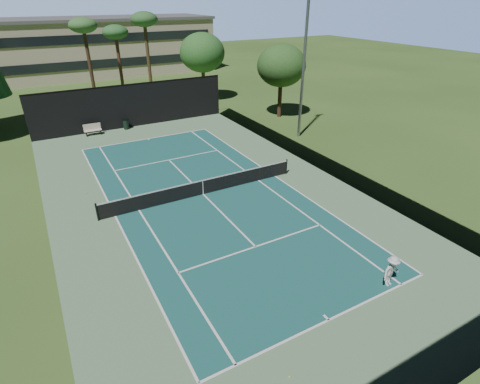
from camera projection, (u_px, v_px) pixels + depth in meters
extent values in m
plane|color=#375821|center=(203.00, 194.00, 23.70)|extent=(160.00, 160.00, 0.00)
cube|color=#5F855D|center=(203.00, 194.00, 23.70)|extent=(18.00, 32.00, 0.01)
cube|color=#1A5552|center=(203.00, 194.00, 23.70)|extent=(10.97, 23.77, 0.01)
cube|color=white|center=(329.00, 320.00, 14.50)|extent=(10.97, 0.10, 0.01)
cube|color=white|center=(148.00, 139.00, 32.88)|extent=(10.97, 0.10, 0.01)
cube|color=white|center=(256.00, 247.00, 18.74)|extent=(8.23, 0.10, 0.01)
cube|color=white|center=(169.00, 160.00, 28.64)|extent=(8.23, 0.10, 0.01)
cube|color=white|center=(115.00, 216.00, 21.33)|extent=(0.10, 23.77, 0.01)
cube|color=white|center=(275.00, 176.00, 26.06)|extent=(0.10, 23.77, 0.01)
cube|color=white|center=(139.00, 210.00, 21.92)|extent=(0.10, 23.77, 0.01)
cube|color=white|center=(259.00, 180.00, 25.47)|extent=(0.10, 23.77, 0.01)
cube|color=white|center=(203.00, 194.00, 23.69)|extent=(0.10, 12.80, 0.01)
cube|color=white|center=(326.00, 317.00, 14.62)|extent=(0.10, 0.30, 0.01)
cube|color=white|center=(148.00, 139.00, 32.77)|extent=(0.10, 0.30, 0.01)
cylinder|color=black|center=(97.00, 212.00, 20.69)|extent=(0.10, 0.10, 1.10)
cylinder|color=black|center=(286.00, 167.00, 26.20)|extent=(0.10, 0.10, 1.10)
cube|color=black|center=(203.00, 187.00, 23.47)|extent=(12.80, 0.02, 0.92)
cube|color=white|center=(203.00, 181.00, 23.24)|extent=(12.80, 0.04, 0.07)
cube|color=white|center=(203.00, 187.00, 23.47)|extent=(0.05, 0.03, 0.92)
cube|color=black|center=(133.00, 106.00, 35.14)|extent=(18.00, 0.04, 4.00)
cube|color=black|center=(436.00, 368.00, 10.40)|extent=(18.00, 0.04, 4.00)
cube|color=black|center=(317.00, 141.00, 26.65)|extent=(0.04, 32.00, 4.00)
cube|color=black|center=(39.00, 200.00, 18.90)|extent=(0.04, 32.00, 4.00)
cube|color=black|center=(130.00, 84.00, 34.21)|extent=(18.00, 0.06, 0.06)
imported|color=silver|center=(392.00, 271.00, 15.97)|extent=(1.02, 0.67, 1.49)
sphere|color=#E1F337|center=(290.00, 377.00, 12.33)|extent=(0.06, 0.06, 0.06)
sphere|color=#CBEE36|center=(186.00, 184.00, 24.94)|extent=(0.07, 0.07, 0.07)
sphere|color=#B8D730|center=(182.00, 189.00, 24.26)|extent=(0.08, 0.08, 0.08)
sphere|color=#C2CE2E|center=(87.00, 193.00, 23.81)|extent=(0.08, 0.08, 0.08)
cube|color=beige|center=(93.00, 130.00, 33.55)|extent=(1.50, 0.45, 0.05)
cube|color=beige|center=(92.00, 127.00, 33.56)|extent=(1.50, 0.06, 0.55)
cube|color=black|center=(86.00, 134.00, 33.40)|extent=(0.06, 0.40, 0.42)
cube|color=black|center=(100.00, 132.00, 33.92)|extent=(0.06, 0.40, 0.42)
cylinder|color=black|center=(126.00, 124.00, 35.11)|extent=(0.52, 0.52, 0.90)
cylinder|color=black|center=(125.00, 120.00, 34.90)|extent=(0.56, 0.56, 0.05)
cylinder|color=#442E1D|center=(91.00, 69.00, 39.41)|extent=(0.36, 0.36, 8.55)
ellipsoid|color=#34632C|center=(83.00, 25.00, 37.42)|extent=(2.80, 2.80, 1.54)
cylinder|color=#4F3222|center=(120.00, 68.00, 42.67)|extent=(0.36, 0.36, 7.65)
ellipsoid|color=#285A29|center=(115.00, 32.00, 40.89)|extent=(2.80, 2.80, 1.54)
cylinder|color=#4D3A21|center=(149.00, 64.00, 41.12)|extent=(0.36, 0.36, 9.00)
ellipsoid|color=#2C5B29|center=(144.00, 19.00, 39.02)|extent=(2.80, 2.80, 1.54)
cylinder|color=#47331E|center=(204.00, 85.00, 44.20)|extent=(0.40, 0.40, 3.52)
ellipsoid|color=#285B23|center=(202.00, 53.00, 42.49)|extent=(5.12, 5.12, 4.35)
cylinder|color=#482E1F|center=(280.00, 101.00, 38.24)|extent=(0.40, 0.40, 3.30)
ellipsoid|color=#2A5320|center=(281.00, 66.00, 36.64)|extent=(4.80, 4.80, 4.08)
cube|color=#BFB094|center=(79.00, 48.00, 57.41)|extent=(40.00, 12.00, 8.00)
cube|color=#59595B|center=(74.00, 19.00, 55.50)|extent=(40.50, 12.50, 0.40)
cube|color=black|center=(88.00, 65.00, 53.48)|extent=(38.00, 0.15, 1.20)
cube|color=black|center=(83.00, 39.00, 51.90)|extent=(38.00, 0.15, 1.20)
cylinder|color=gray|center=(304.00, 67.00, 30.72)|extent=(0.24, 0.24, 12.00)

